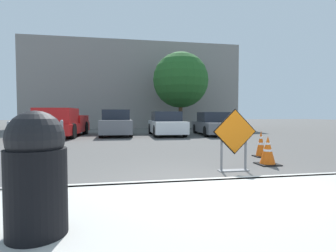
# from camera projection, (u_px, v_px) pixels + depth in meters

# --- Properties ---
(ground_plane) EXTENTS (96.00, 96.00, 0.00)m
(ground_plane) POSITION_uv_depth(u_px,v_px,m) (146.00, 138.00, 14.50)
(ground_plane) COLOR #565451
(sidewalk_strip) EXTENTS (27.74, 3.19, 0.14)m
(sidewalk_strip) POSITION_uv_depth(u_px,v_px,m) (239.00, 219.00, 3.10)
(sidewalk_strip) COLOR beige
(sidewalk_strip) RESTS_ON ground_plane
(curb_lip) EXTENTS (27.74, 0.20, 0.14)m
(curb_lip) POSITION_uv_depth(u_px,v_px,m) (200.00, 183.00, 4.66)
(curb_lip) COLOR beige
(curb_lip) RESTS_ON ground_plane
(road_closed_sign) EXTENTS (1.04, 0.20, 1.43)m
(road_closed_sign) POSITION_uv_depth(u_px,v_px,m) (235.00, 137.00, 5.95)
(road_closed_sign) COLOR black
(road_closed_sign) RESTS_ON ground_plane
(traffic_cone_nearest) EXTENTS (0.53, 0.53, 0.74)m
(traffic_cone_nearest) POSITION_uv_depth(u_px,v_px,m) (268.00, 151.00, 6.75)
(traffic_cone_nearest) COLOR black
(traffic_cone_nearest) RESTS_ON ground_plane
(traffic_cone_second) EXTENTS (0.40, 0.40, 0.81)m
(traffic_cone_second) POSITION_uv_depth(u_px,v_px,m) (261.00, 144.00, 8.01)
(traffic_cone_second) COLOR black
(traffic_cone_second) RESTS_ON ground_plane
(pickup_truck) EXTENTS (2.35, 5.48, 1.63)m
(pickup_truck) POSITION_uv_depth(u_px,v_px,m) (62.00, 124.00, 14.89)
(pickup_truck) COLOR red
(pickup_truck) RESTS_ON ground_plane
(parked_car_nearest) EXTENTS (1.86, 4.01, 1.57)m
(parked_car_nearest) POSITION_uv_depth(u_px,v_px,m) (116.00, 124.00, 15.80)
(parked_car_nearest) COLOR slate
(parked_car_nearest) RESTS_ON ground_plane
(parked_car_second) EXTENTS (1.89, 4.02, 1.46)m
(parked_car_second) POSITION_uv_depth(u_px,v_px,m) (166.00, 124.00, 15.95)
(parked_car_second) COLOR white
(parked_car_second) RESTS_ON ground_plane
(parked_car_third) EXTENTS (2.16, 4.58, 1.43)m
(parked_car_third) POSITION_uv_depth(u_px,v_px,m) (214.00, 124.00, 16.50)
(parked_car_third) COLOR slate
(parked_car_third) RESTS_ON ground_plane
(trash_bin) EXTENTS (0.56, 0.56, 1.20)m
(trash_bin) POSITION_uv_depth(u_px,v_px,m) (36.00, 173.00, 2.51)
(trash_bin) COLOR black
(trash_bin) RESTS_ON sidewalk_strip
(bollard_nearest) EXTENTS (0.12, 0.12, 1.09)m
(bollard_nearest) POSITION_uv_depth(u_px,v_px,m) (62.00, 133.00, 10.08)
(bollard_nearest) COLOR gray
(bollard_nearest) RESTS_ON ground_plane
(bollard_second) EXTENTS (0.12, 0.12, 1.04)m
(bollard_second) POSITION_uv_depth(u_px,v_px,m) (9.00, 134.00, 9.75)
(bollard_second) COLOR gray
(bollard_second) RESTS_ON ground_plane
(building_facade_backdrop) EXTENTS (19.71, 5.00, 7.94)m
(building_facade_backdrop) POSITION_uv_depth(u_px,v_px,m) (134.00, 87.00, 25.91)
(building_facade_backdrop) COLOR gray
(building_facade_backdrop) RESTS_ON ground_plane
(street_tree_behind_lot) EXTENTS (4.43, 4.43, 6.25)m
(street_tree_behind_lot) POSITION_uv_depth(u_px,v_px,m) (181.00, 80.00, 20.96)
(street_tree_behind_lot) COLOR #513823
(street_tree_behind_lot) RESTS_ON ground_plane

